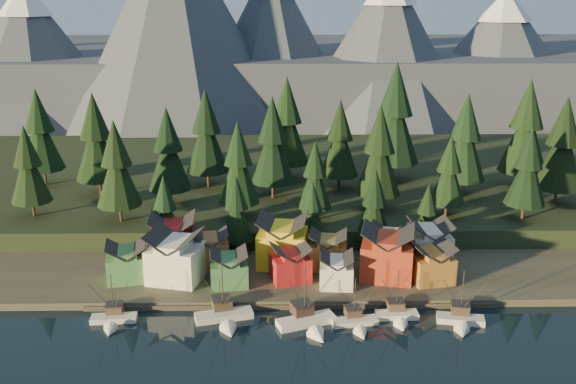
{
  "coord_description": "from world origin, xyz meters",
  "views": [
    {
      "loc": [
        -2.74,
        -95.65,
        59.3
      ],
      "look_at": [
        -0.61,
        30.0,
        18.84
      ],
      "focal_mm": 40.0,
      "sensor_mm": 36.0,
      "label": 1
    }
  ],
  "objects_px": {
    "boat_3": "(309,316)",
    "house_front_1": "(175,255)",
    "boat_5": "(398,310)",
    "house_front_0": "(127,260)",
    "boat_0": "(112,314)",
    "house_back_0": "(173,238)",
    "house_back_1": "(211,248)",
    "boat_2": "(225,310)",
    "boat_4": "(357,317)",
    "boat_6": "(462,314)"
  },
  "relations": [
    {
      "from": "boat_5",
      "to": "boat_6",
      "type": "relative_size",
      "value": 0.94
    },
    {
      "from": "boat_4",
      "to": "house_front_0",
      "type": "height_order",
      "value": "house_front_0"
    },
    {
      "from": "boat_4",
      "to": "house_back_1",
      "type": "xyz_separation_m",
      "value": [
        -28.67,
        23.26,
        4.04
      ]
    },
    {
      "from": "boat_5",
      "to": "house_back_1",
      "type": "bearing_deg",
      "value": 147.71
    },
    {
      "from": "boat_3",
      "to": "house_back_1",
      "type": "distance_m",
      "value": 30.92
    },
    {
      "from": "house_back_0",
      "to": "boat_3",
      "type": "bearing_deg",
      "value": -46.35
    },
    {
      "from": "house_front_0",
      "to": "house_back_0",
      "type": "bearing_deg",
      "value": 34.5
    },
    {
      "from": "house_back_0",
      "to": "house_back_1",
      "type": "relative_size",
      "value": 1.25
    },
    {
      "from": "house_front_1",
      "to": "boat_3",
      "type": "bearing_deg",
      "value": -19.58
    },
    {
      "from": "boat_6",
      "to": "boat_0",
      "type": "bearing_deg",
      "value": -170.48
    },
    {
      "from": "boat_6",
      "to": "house_front_0",
      "type": "height_order",
      "value": "boat_6"
    },
    {
      "from": "boat_2",
      "to": "house_front_1",
      "type": "bearing_deg",
      "value": 112.28
    },
    {
      "from": "house_front_1",
      "to": "house_back_0",
      "type": "distance_m",
      "value": 8.98
    },
    {
      "from": "boat_2",
      "to": "house_back_1",
      "type": "bearing_deg",
      "value": 87.85
    },
    {
      "from": "boat_0",
      "to": "boat_2",
      "type": "bearing_deg",
      "value": -3.47
    },
    {
      "from": "boat_5",
      "to": "boat_0",
      "type": "bearing_deg",
      "value": 177.87
    },
    {
      "from": "house_front_0",
      "to": "boat_2",
      "type": "bearing_deg",
      "value": -47.0
    },
    {
      "from": "boat_3",
      "to": "house_front_0",
      "type": "xyz_separation_m",
      "value": [
        -36.56,
        17.64,
        3.32
      ]
    },
    {
      "from": "boat_4",
      "to": "boat_0",
      "type": "bearing_deg",
      "value": 168.21
    },
    {
      "from": "boat_2",
      "to": "boat_3",
      "type": "distance_m",
      "value": 15.55
    },
    {
      "from": "boat_3",
      "to": "house_front_1",
      "type": "height_order",
      "value": "house_front_1"
    },
    {
      "from": "boat_2",
      "to": "boat_5",
      "type": "bearing_deg",
      "value": -14.1
    },
    {
      "from": "house_front_0",
      "to": "boat_4",
      "type": "bearing_deg",
      "value": -32.27
    },
    {
      "from": "boat_0",
      "to": "house_front_1",
      "type": "height_order",
      "value": "house_front_1"
    },
    {
      "from": "boat_6",
      "to": "house_front_1",
      "type": "height_order",
      "value": "house_front_1"
    },
    {
      "from": "boat_5",
      "to": "boat_3",
      "type": "bearing_deg",
      "value": -174.26
    },
    {
      "from": "boat_0",
      "to": "house_front_0",
      "type": "bearing_deg",
      "value": 87.72
    },
    {
      "from": "boat_0",
      "to": "house_front_1",
      "type": "xyz_separation_m",
      "value": [
        9.51,
        15.24,
        5.04
      ]
    },
    {
      "from": "boat_0",
      "to": "house_back_0",
      "type": "xyz_separation_m",
      "value": [
        7.67,
        24.03,
        5.12
      ]
    },
    {
      "from": "boat_0",
      "to": "boat_6",
      "type": "xyz_separation_m",
      "value": [
        63.99,
        -1.53,
        0.25
      ]
    },
    {
      "from": "boat_5",
      "to": "boat_4",
      "type": "bearing_deg",
      "value": -166.26
    },
    {
      "from": "house_front_0",
      "to": "house_back_0",
      "type": "xyz_separation_m",
      "value": [
        8.22,
        8.4,
        1.4
      ]
    },
    {
      "from": "boat_3",
      "to": "boat_5",
      "type": "height_order",
      "value": "boat_3"
    },
    {
      "from": "boat_4",
      "to": "house_back_0",
      "type": "bearing_deg",
      "value": 135.66
    },
    {
      "from": "boat_2",
      "to": "house_front_1",
      "type": "height_order",
      "value": "house_front_1"
    },
    {
      "from": "house_back_0",
      "to": "house_back_1",
      "type": "bearing_deg",
      "value": -21.43
    },
    {
      "from": "house_front_0",
      "to": "house_back_1",
      "type": "relative_size",
      "value": 1.09
    },
    {
      "from": "boat_4",
      "to": "boat_5",
      "type": "relative_size",
      "value": 0.93
    },
    {
      "from": "boat_5",
      "to": "house_front_1",
      "type": "distance_m",
      "value": 45.97
    },
    {
      "from": "boat_3",
      "to": "house_front_1",
      "type": "bearing_deg",
      "value": 126.4
    },
    {
      "from": "boat_2",
      "to": "boat_6",
      "type": "xyz_separation_m",
      "value": [
        43.36,
        -1.83,
        -0.07
      ]
    },
    {
      "from": "boat_2",
      "to": "boat_6",
      "type": "height_order",
      "value": "boat_2"
    },
    {
      "from": "boat_5",
      "to": "house_front_1",
      "type": "height_order",
      "value": "house_front_1"
    },
    {
      "from": "boat_3",
      "to": "house_front_0",
      "type": "height_order",
      "value": "boat_3"
    },
    {
      "from": "boat_5",
      "to": "house_front_1",
      "type": "relative_size",
      "value": 0.87
    },
    {
      "from": "house_front_0",
      "to": "house_back_1",
      "type": "bearing_deg",
      "value": 7.92
    },
    {
      "from": "boat_6",
      "to": "house_back_0",
      "type": "relative_size",
      "value": 1.05
    },
    {
      "from": "boat_4",
      "to": "house_front_1",
      "type": "xyz_separation_m",
      "value": [
        -35.22,
        17.14,
        5.17
      ]
    },
    {
      "from": "house_front_0",
      "to": "house_back_1",
      "type": "distance_m",
      "value": 17.58
    },
    {
      "from": "boat_4",
      "to": "house_front_0",
      "type": "bearing_deg",
      "value": 149.48
    }
  ]
}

